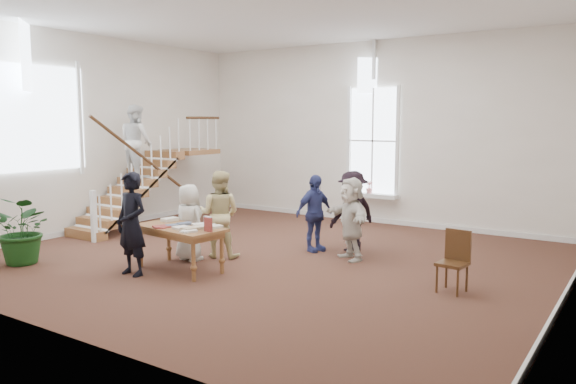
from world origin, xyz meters
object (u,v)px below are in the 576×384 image
Objects in this scene: library_table at (180,231)px; woman_cluster_a at (314,213)px; side_chair at (455,258)px; police_officer at (132,224)px; woman_cluster_c at (351,219)px; woman_cluster_b at (352,211)px; elderly_woman at (189,223)px; person_yellow at (219,214)px; floor_plant at (24,230)px.

woman_cluster_a reaches higher than library_table.
library_table is at bearing -154.91° from side_chair.
police_officer is 1.12× the size of woman_cluster_c.
woman_cluster_c is (2.54, 2.93, -0.10)m from police_officer.
woman_cluster_b reaches higher than woman_cluster_c.
elderly_woman is at bearing 159.04° from woman_cluster_a.
woman_cluster_c reaches higher than woman_cluster_a.
library_table is 0.99× the size of police_officer.
woman_cluster_a is (1.24, 1.38, -0.06)m from person_yellow.
woman_cluster_b is at bearing -154.30° from person_yellow.
police_officer is at bearing 91.75° from elderly_woman.
person_yellow is at bearing -113.56° from woman_cluster_c.
woman_cluster_a is 1.21× the size of floor_plant.
library_table is 1.22× the size of elderly_woman.
woman_cluster_c is 5.88m from floor_plant.
police_officer is 4.23m from woman_cluster_b.
floor_plant is at bearing 44.93° from elderly_woman.
person_yellow is at bearing 100.32° from library_table.
elderly_woman is (0.10, 1.25, -0.16)m from police_officer.
elderly_woman is 3.17m from woman_cluster_b.
floor_plant is at bearing 152.43° from woman_cluster_a.
woman_cluster_a is (1.54, 1.88, 0.05)m from elderly_woman.
person_yellow is 2.60m from woman_cluster_b.
person_yellow is 1.08× the size of woman_cluster_a.
woman_cluster_c is at bearing 48.57° from woman_cluster_b.
police_officer reaches higher than elderly_woman.
woman_cluster_c is at bearing 51.12° from police_officer.
woman_cluster_b reaches higher than side_chair.
woman_cluster_a is at bearing -122.94° from elderly_woman.
elderly_woman is 2.92m from floor_plant.
side_chair is (4.27, 1.39, -0.16)m from library_table.
elderly_woman is at bearing 87.43° from police_officer.
police_officer is 1.26m from elderly_woman.
library_table is 1.37× the size of floor_plant.
library_table is 2.91m from floor_plant.
floor_plant is at bearing 22.76° from person_yellow.
library_table is at bearing -94.81° from woman_cluster_c.
woman_cluster_a is 1.63× the size of side_chair.
woman_cluster_c is at bearing 164.94° from side_chair.
police_officer is at bearing 14.64° from floor_plant.
elderly_woman is 1.51× the size of side_chair.
woman_cluster_c is (2.08, 2.28, 0.09)m from library_table.
woman_cluster_b is (2.14, 2.33, 0.09)m from elderly_woman.
woman_cluster_b is at bearing -126.19° from elderly_woman.
floor_plant reaches higher than library_table.
person_yellow is 1.07× the size of woman_cluster_c.
elderly_woman is at bearing -18.73° from woman_cluster_b.
woman_cluster_c is at bearing -139.07° from elderly_woman.
person_yellow is at bearing -21.30° from woman_cluster_b.
woman_cluster_c is at bearing -84.23° from woman_cluster_a.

